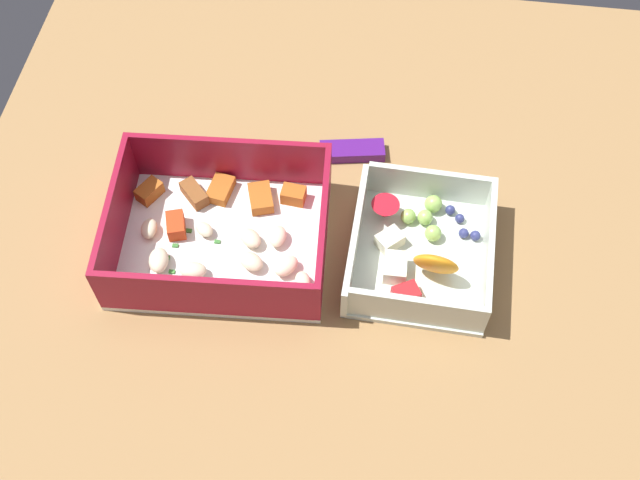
% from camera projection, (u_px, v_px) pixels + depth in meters
% --- Properties ---
extents(table_surface, '(0.80, 0.80, 0.02)m').
position_uv_depth(table_surface, '(338.00, 256.00, 0.79)').
color(table_surface, '#9E7547').
rests_on(table_surface, ground).
extents(pasta_container, '(0.22, 0.18, 0.07)m').
position_uv_depth(pasta_container, '(221.00, 232.00, 0.77)').
color(pasta_container, white).
rests_on(pasta_container, table_surface).
extents(fruit_bowl, '(0.14, 0.16, 0.05)m').
position_uv_depth(fruit_bowl, '(418.00, 248.00, 0.77)').
color(fruit_bowl, silver).
rests_on(fruit_bowl, table_surface).
extents(candy_bar, '(0.07, 0.04, 0.01)m').
position_uv_depth(candy_bar, '(350.00, 151.00, 0.85)').
color(candy_bar, '#51197A').
rests_on(candy_bar, table_surface).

